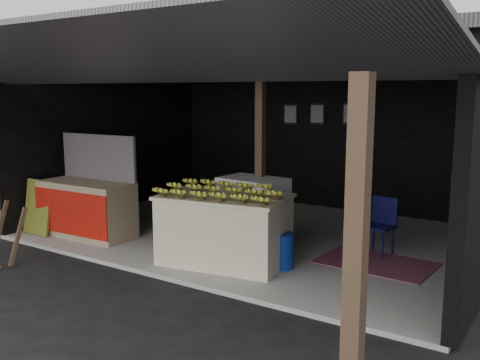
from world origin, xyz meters
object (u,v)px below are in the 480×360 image
Objects in this scene: water_barrel at (282,252)px; plastic_chair at (382,221)px; neighbor_stall at (88,206)px; banana_table at (224,229)px; white_crate at (253,213)px.

water_barrel is 1.65m from plastic_chair.
neighbor_stall is at bearing -174.69° from water_barrel.
white_crate is (-0.06, 0.83, 0.06)m from banana_table.
water_barrel is at bearing -113.26° from plastic_chair.
neighbor_stall is (-2.58, -0.92, -0.04)m from white_crate.
banana_table is 1.75× the size of white_crate.
neighbor_stall is 4.60m from plastic_chair.
banana_table is 1.14× the size of neighbor_stall.
banana_table is at bearing -0.60° from neighbor_stall.
white_crate is 1.29× the size of plastic_chair.
plastic_chair is (1.63, 1.62, 0.01)m from banana_table.
neighbor_stall is at bearing -149.70° from plastic_chair.
neighbor_stall is 3.62× the size of water_barrel.
white_crate reaches higher than plastic_chair.
plastic_chair is at bearing 19.20° from neighbor_stall.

